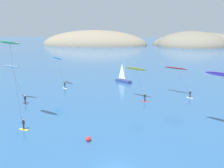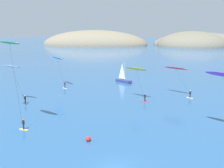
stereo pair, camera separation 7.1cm
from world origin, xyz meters
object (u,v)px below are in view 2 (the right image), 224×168
Objects in this scene: sailboat_near at (124,80)px; kitesurfer_white at (13,70)px; marker_buoy at (88,139)px; kitesurfer_green at (11,51)px; kitesurfer_cyan at (58,60)px; kitesurfer_purple at (224,79)px; kitesurfer_red at (177,70)px; kitesurfer_yellow at (137,71)px.

kitesurfer_white reaches higher than sailboat_near.
kitesurfer_green is at bearing 161.29° from marker_buoy.
kitesurfer_cyan is at bearing -159.95° from sailboat_near.
kitesurfer_red is at bearing 100.95° from kitesurfer_purple.
marker_buoy is (-18.81, -5.60, -7.65)m from kitesurfer_purple.
kitesurfer_red is 35.64m from kitesurfer_green.
kitesurfer_cyan reaches higher than sailboat_near.
kitesurfer_white is at bearing 161.84° from kitesurfer_purple.
sailboat_near is 39.55m from marker_buoy.
kitesurfer_purple is (4.10, -21.19, 2.31)m from kitesurfer_red.
kitesurfer_purple is 12.94× the size of marker_buoy.
kitesurfer_red is 0.86× the size of kitesurfer_white.
kitesurfer_white is at bearing -106.37° from kitesurfer_cyan.
sailboat_near is 30.77m from kitesurfer_white.
kitesurfer_red is (28.79, -6.64, -1.00)m from kitesurfer_cyan.
sailboat_near is 0.43× the size of kitesurfer_green.
kitesurfer_cyan is at bearing 139.76° from kitesurfer_purple.
kitesurfer_green is at bearing -177.18° from kitesurfer_purple.
kitesurfer_purple reaches higher than sailboat_near.
kitesurfer_purple is (32.89, -27.83, 1.32)m from kitesurfer_cyan.
kitesurfer_cyan is 29.87m from kitesurfer_green.
kitesurfer_yellow is at bearing 44.65° from kitesurfer_green.
kitesurfer_green is 31.14m from kitesurfer_purple.
kitesurfer_yellow is (3.60, -17.49, 5.44)m from sailboat_near.
kitesurfer_cyan is 23.18m from kitesurfer_yellow.
kitesurfer_yellow is 10.03× the size of marker_buoy.
kitesurfer_green reaches higher than kitesurfer_red.
kitesurfer_yellow is at bearing -78.36° from sailboat_near.
kitesurfer_cyan is 16.21m from kitesurfer_white.
kitesurfer_yellow is at bearing 74.58° from marker_buoy.
kitesurfer_cyan is 29.56m from kitesurfer_red.
kitesurfer_purple reaches higher than marker_buoy.
kitesurfer_purple reaches higher than kitesurfer_yellow.
kitesurfer_yellow is 20.84m from kitesurfer_purple.
kitesurfer_purple is (12.75, -16.38, 1.92)m from kitesurfer_yellow.
kitesurfer_purple is at bearing -40.24° from kitesurfer_cyan.
sailboat_near is at bearing 115.77° from kitesurfer_purple.
kitesurfer_yellow is at bearing 127.91° from kitesurfer_purple.
kitesurfer_purple reaches higher than kitesurfer_red.
kitesurfer_yellow is 26.10m from kitesurfer_green.
kitesurfer_yellow is at bearing -29.64° from kitesurfer_cyan.
kitesurfer_yellow reaches higher than kitesurfer_red.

